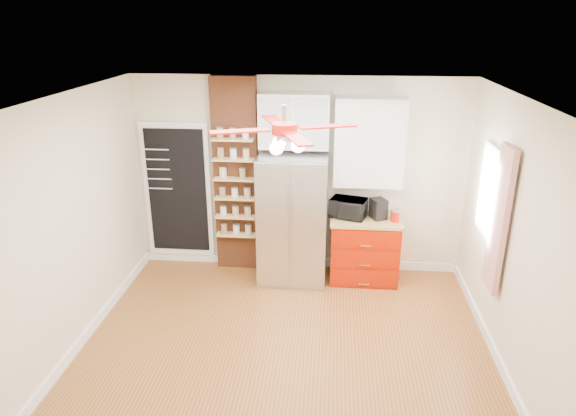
# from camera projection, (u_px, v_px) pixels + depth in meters

# --- Properties ---
(floor) EXTENTS (4.50, 4.50, 0.00)m
(floor) POSITION_uv_depth(u_px,v_px,m) (285.00, 348.00, 5.62)
(floor) COLOR #965826
(floor) RESTS_ON ground
(ceiling) EXTENTS (4.50, 4.50, 0.00)m
(ceiling) POSITION_uv_depth(u_px,v_px,m) (284.00, 99.00, 4.67)
(ceiling) COLOR white
(ceiling) RESTS_ON wall_back
(wall_back) EXTENTS (4.50, 0.02, 2.70)m
(wall_back) POSITION_uv_depth(u_px,v_px,m) (299.00, 176.00, 7.01)
(wall_back) COLOR beige
(wall_back) RESTS_ON floor
(wall_front) EXTENTS (4.50, 0.02, 2.70)m
(wall_front) POSITION_uv_depth(u_px,v_px,m) (255.00, 360.00, 3.28)
(wall_front) COLOR beige
(wall_front) RESTS_ON floor
(wall_left) EXTENTS (0.02, 4.00, 2.70)m
(wall_left) POSITION_uv_depth(u_px,v_px,m) (70.00, 227.00, 5.33)
(wall_left) COLOR beige
(wall_left) RESTS_ON floor
(wall_right) EXTENTS (0.02, 4.00, 2.70)m
(wall_right) POSITION_uv_depth(u_px,v_px,m) (516.00, 243.00, 4.96)
(wall_right) COLOR beige
(wall_right) RESTS_ON floor
(chalkboard) EXTENTS (0.95, 0.05, 1.95)m
(chalkboard) POSITION_uv_depth(u_px,v_px,m) (178.00, 191.00, 7.20)
(chalkboard) COLOR white
(chalkboard) RESTS_ON wall_back
(brick_pillar) EXTENTS (0.60, 0.16, 2.70)m
(brick_pillar) POSITION_uv_depth(u_px,v_px,m) (236.00, 176.00, 7.01)
(brick_pillar) COLOR brown
(brick_pillar) RESTS_ON floor
(fridge) EXTENTS (0.90, 0.70, 1.75)m
(fridge) POSITION_uv_depth(u_px,v_px,m) (293.00, 218.00, 6.84)
(fridge) COLOR silver
(fridge) RESTS_ON floor
(upper_glass_cabinet) EXTENTS (0.90, 0.35, 0.70)m
(upper_glass_cabinet) POSITION_uv_depth(u_px,v_px,m) (294.00, 121.00, 6.57)
(upper_glass_cabinet) COLOR white
(upper_glass_cabinet) RESTS_ON wall_back
(red_cabinet) EXTENTS (0.94, 0.64, 0.90)m
(red_cabinet) POSITION_uv_depth(u_px,v_px,m) (364.00, 248.00, 6.95)
(red_cabinet) COLOR #A51500
(red_cabinet) RESTS_ON floor
(upper_shelf_unit) EXTENTS (0.90, 0.30, 1.15)m
(upper_shelf_unit) POSITION_uv_depth(u_px,v_px,m) (369.00, 143.00, 6.61)
(upper_shelf_unit) COLOR white
(upper_shelf_unit) RESTS_ON wall_back
(window) EXTENTS (0.04, 0.75, 1.05)m
(window) POSITION_uv_depth(u_px,v_px,m) (491.00, 194.00, 5.73)
(window) COLOR white
(window) RESTS_ON wall_right
(curtain) EXTENTS (0.06, 0.40, 1.55)m
(curtain) POSITION_uv_depth(u_px,v_px,m) (499.00, 220.00, 5.26)
(curtain) COLOR #AF2817
(curtain) RESTS_ON wall_right
(ceiling_fan) EXTENTS (1.40, 1.40, 0.44)m
(ceiling_fan) POSITION_uv_depth(u_px,v_px,m) (285.00, 129.00, 4.77)
(ceiling_fan) COLOR silver
(ceiling_fan) RESTS_ON ceiling
(toaster_oven) EXTENTS (0.53, 0.44, 0.26)m
(toaster_oven) POSITION_uv_depth(u_px,v_px,m) (348.00, 208.00, 6.78)
(toaster_oven) COLOR black
(toaster_oven) RESTS_ON red_cabinet
(coffee_maker) EXTENTS (0.24, 0.27, 0.27)m
(coffee_maker) POSITION_uv_depth(u_px,v_px,m) (378.00, 209.00, 6.74)
(coffee_maker) COLOR black
(coffee_maker) RESTS_ON red_cabinet
(canister_left) EXTENTS (0.12, 0.12, 0.14)m
(canister_left) POSITION_uv_depth(u_px,v_px,m) (395.00, 217.00, 6.64)
(canister_left) COLOR red
(canister_left) RESTS_ON red_cabinet
(canister_right) EXTENTS (0.12, 0.12, 0.14)m
(canister_right) POSITION_uv_depth(u_px,v_px,m) (395.00, 215.00, 6.71)
(canister_right) COLOR red
(canister_right) RESTS_ON red_cabinet
(pantry_jar_oats) EXTENTS (0.12, 0.12, 0.13)m
(pantry_jar_oats) POSITION_uv_depth(u_px,v_px,m) (223.00, 172.00, 6.88)
(pantry_jar_oats) COLOR beige
(pantry_jar_oats) RESTS_ON brick_pillar
(pantry_jar_beans) EXTENTS (0.10, 0.10, 0.13)m
(pantry_jar_beans) POSITION_uv_depth(u_px,v_px,m) (243.00, 174.00, 6.82)
(pantry_jar_beans) COLOR olive
(pantry_jar_beans) RESTS_ON brick_pillar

